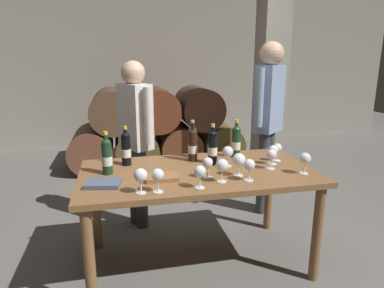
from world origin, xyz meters
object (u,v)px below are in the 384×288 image
Objects in this scene: wine_glass_2 at (158,176)px; wine_glass_7 at (140,176)px; wine_glass_3 at (271,155)px; wine_glass_10 at (273,151)px; wine_glass_8 at (222,166)px; leather_ledger at (162,177)px; wine_bottle_5 at (236,141)px; wine_glass_5 at (208,163)px; wine_glass_6 at (200,172)px; wine_glass_11 at (249,165)px; wine_bottle_2 at (193,145)px; sommelier_presenting at (268,112)px; taster_seated_left at (136,131)px; wine_glass_9 at (239,160)px; dining_table at (198,182)px; wine_bottle_4 at (107,156)px; wine_glass_0 at (305,159)px; wine_bottle_3 at (193,141)px; wine_bottle_1 at (126,148)px; wine_glass_4 at (277,149)px; wine_bottle_0 at (213,146)px; wine_glass_1 at (228,152)px; tasting_notebook at (103,184)px.

wine_glass_7 is (-0.10, 0.01, 0.00)m from wine_glass_2.
wine_glass_3 is 0.99× the size of wine_glass_10.
wine_glass_8 reaches higher than leather_ledger.
wine_glass_5 is (-0.36, -0.43, -0.03)m from wine_bottle_5.
wine_glass_6 is (0.27, 0.01, -0.00)m from wine_glass_2.
wine_glass_7 is at bearing -171.99° from wine_glass_8.
wine_glass_7 is at bearing -175.39° from wine_glass_11.
sommelier_presenting is at bearing 30.13° from wine_bottle_2.
taster_seated_left is (-0.33, 1.06, 0.06)m from wine_glass_6.
wine_glass_5 is at bearing 177.56° from wine_glass_9.
dining_table is 5.40× the size of wine_bottle_5.
wine_bottle_4 is at bearing -156.01° from sommelier_presenting.
wine_bottle_3 is at bearing 139.36° from wine_glass_0.
wine_glass_7 is at bearing -140.67° from sommelier_presenting.
wine_bottle_1 is 0.79m from wine_glass_8.
wine_glass_2 is 0.41m from wine_glass_5.
wine_bottle_3 is 2.00× the size of wine_glass_0.
wine_glass_0 is 0.47m from wine_glass_9.
wine_bottle_4 is (-0.68, -0.28, -0.00)m from wine_bottle_3.
wine_glass_6 is at bearing -53.51° from wine_bottle_1.
wine_glass_5 is at bearing -158.26° from wine_glass_4.
wine_glass_11 is (0.26, -0.12, 0.00)m from wine_glass_5.
wine_bottle_3 is (-0.11, 0.20, -0.00)m from wine_bottle_0.
wine_bottle_4 is at bearing 116.67° from wine_glass_7.
wine_glass_4 is at bearing 5.92° from wine_glass_1.
wine_glass_2 is 0.39m from tasting_notebook.
wine_glass_0 is 0.33m from wine_glass_4.
leather_ledger is (-0.96, -0.22, -0.09)m from wine_glass_4.
wine_glass_10 is (1.04, 0.36, -0.00)m from wine_glass_7.
tasting_notebook is (-1.06, -0.43, -0.12)m from wine_bottle_5.
wine_bottle_4 is 1.40m from wine_glass_0.
wine_bottle_5 is 0.91m from taster_seated_left.
wine_glass_10 is (0.58, -0.23, -0.02)m from wine_bottle_2.
wine_glass_9 is (0.23, -0.42, -0.02)m from wine_bottle_2.
wine_bottle_2 is 0.59m from wine_glass_6.
wine_glass_2 reaches higher than wine_glass_3.
wine_bottle_2 reaches higher than wine_glass_4.
wine_bottle_0 reaches higher than wine_glass_2.
wine_bottle_1 is 0.78m from wine_glass_1.
wine_glass_3 is at bearing -40.62° from taster_seated_left.
dining_table is at bearing 78.29° from wine_glass_6.
dining_table is 0.86m from taster_seated_left.
wine_glass_8 is at bearing -40.34° from wine_bottle_1.
wine_glass_6 is at bearing 0.12° from wine_glass_7.
wine_glass_10 reaches higher than wine_glass_3.
wine_glass_5 is (-0.64, -0.26, 0.00)m from wine_glass_4.
wine_bottle_1 is 0.73m from wine_glass_6.
wine_glass_9 is at bearing 16.39° from wine_glass_2.
wine_bottle_1 is 1.19m from wine_glass_4.
wine_bottle_4 is at bearing 174.15° from dining_table.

